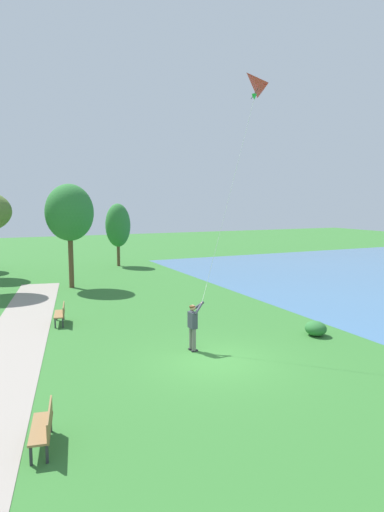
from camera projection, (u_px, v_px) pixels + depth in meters
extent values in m
plane|color=#33702D|center=(216.00, 361.00, 15.43)|extent=(120.00, 120.00, 0.00)
cube|color=gray|center=(2.00, 372.00, 14.42)|extent=(8.19, 31.90, 0.02)
cube|color=#232328|center=(192.00, 349.00, 16.59)|extent=(0.24, 0.12, 0.06)
cylinder|color=slate|center=(191.00, 338.00, 16.53)|extent=(0.14, 0.14, 0.82)
cube|color=#232328|center=(195.00, 351.00, 16.38)|extent=(0.24, 0.12, 0.06)
cylinder|color=slate|center=(194.00, 340.00, 16.32)|extent=(0.14, 0.14, 0.82)
cube|color=#333842|center=(193.00, 320.00, 16.34)|extent=(0.24, 0.41, 0.60)
sphere|color=tan|center=(193.00, 308.00, 16.28)|extent=(0.22, 0.22, 0.22)
ellipsoid|color=#4C3319|center=(192.00, 307.00, 16.27)|extent=(0.23, 0.23, 0.13)
cylinder|color=#333842|center=(197.00, 307.00, 16.46)|extent=(0.54, 0.33, 0.43)
cylinder|color=#333842|center=(199.00, 308.00, 16.31)|extent=(0.52, 0.37, 0.43)
sphere|color=tan|center=(202.00, 303.00, 16.44)|extent=(0.10, 0.10, 0.10)
pyramid|color=red|center=(246.00, 85.00, 16.45)|extent=(1.25, 1.76, 0.69)
cone|color=green|center=(254.00, 97.00, 16.51)|extent=(0.26, 0.26, 0.22)
cylinder|color=black|center=(254.00, 94.00, 16.50)|extent=(0.64, 1.43, 0.02)
cylinder|color=silver|center=(228.00, 201.00, 16.48)|extent=(2.19, 0.10, 7.52)
cube|color=olive|center=(41.00, 428.00, 9.95)|extent=(0.71, 1.56, 0.05)
cube|color=olive|center=(50.00, 418.00, 9.97)|extent=(0.31, 1.48, 0.40)
cube|color=#2D2D33|center=(31.00, 455.00, 9.29)|extent=(0.07, 0.07, 0.45)
cube|color=#2D2D33|center=(47.00, 453.00, 9.37)|extent=(0.07, 0.07, 0.45)
cube|color=#2D2D33|center=(37.00, 424.00, 10.58)|extent=(0.07, 0.07, 0.45)
cube|color=#2D2D33|center=(51.00, 423.00, 10.66)|extent=(0.07, 0.07, 0.45)
cube|color=olive|center=(59.00, 314.00, 20.05)|extent=(0.71, 1.56, 0.05)
cube|color=olive|center=(64.00, 309.00, 20.07)|extent=(0.31, 1.48, 0.40)
cube|color=#2D2D33|center=(55.00, 323.00, 19.39)|extent=(0.07, 0.07, 0.45)
cube|color=#2D2D33|center=(63.00, 323.00, 19.47)|extent=(0.07, 0.07, 0.45)
cube|color=#2D2D33|center=(57.00, 315.00, 20.68)|extent=(0.07, 0.07, 0.45)
cube|color=#2D2D33|center=(64.00, 315.00, 20.76)|extent=(0.07, 0.07, 0.45)
cylinder|color=brown|center=(71.00, 260.00, 28.40)|extent=(0.31, 0.31, 3.54)
ellipsoid|color=#2D7533|center=(69.00, 212.00, 28.04)|extent=(3.00, 3.02, 3.57)
cylinder|color=brown|center=(118.00, 253.00, 38.11)|extent=(0.26, 0.26, 2.20)
ellipsoid|color=#2D7533|center=(118.00, 225.00, 37.82)|extent=(2.10, 2.14, 3.66)
ellipsoid|color=#2D7033|center=(316.00, 328.00, 18.31)|extent=(0.84, 0.94, 0.60)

